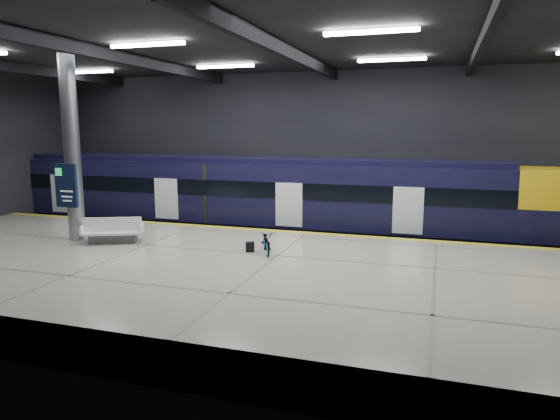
% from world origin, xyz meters
% --- Properties ---
extents(ground, '(30.00, 30.00, 0.00)m').
position_xyz_m(ground, '(0.00, 0.00, 0.00)').
color(ground, black).
rests_on(ground, ground).
extents(room_shell, '(30.10, 16.10, 8.05)m').
position_xyz_m(room_shell, '(-0.00, 0.00, 5.72)').
color(room_shell, black).
rests_on(room_shell, ground).
extents(platform, '(30.00, 11.00, 1.10)m').
position_xyz_m(platform, '(0.00, -2.50, 0.55)').
color(platform, beige).
rests_on(platform, ground).
extents(safety_strip, '(30.00, 0.40, 0.01)m').
position_xyz_m(safety_strip, '(0.00, 2.75, 1.11)').
color(safety_strip, gold).
rests_on(safety_strip, platform).
extents(rails, '(30.00, 1.52, 0.16)m').
position_xyz_m(rails, '(0.00, 5.50, 0.08)').
color(rails, gray).
rests_on(rails, ground).
extents(train, '(29.40, 2.84, 3.79)m').
position_xyz_m(train, '(-2.35, 5.50, 2.06)').
color(train, black).
rests_on(train, ground).
extents(bench, '(2.32, 1.69, 0.95)m').
position_xyz_m(bench, '(-6.35, -1.08, 1.43)').
color(bench, '#595B60').
rests_on(bench, platform).
extents(bicycle, '(1.15, 1.62, 0.81)m').
position_xyz_m(bicycle, '(-0.45, -0.83, 1.50)').
color(bicycle, '#99999E').
rests_on(bicycle, platform).
extents(pannier_bag, '(0.35, 0.28, 0.35)m').
position_xyz_m(pannier_bag, '(-1.05, -0.83, 1.28)').
color(pannier_bag, black).
rests_on(pannier_bag, platform).
extents(info_column, '(0.90, 0.78, 6.90)m').
position_xyz_m(info_column, '(-8.00, -1.03, 4.46)').
color(info_column, '#9EA0A5').
rests_on(info_column, platform).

